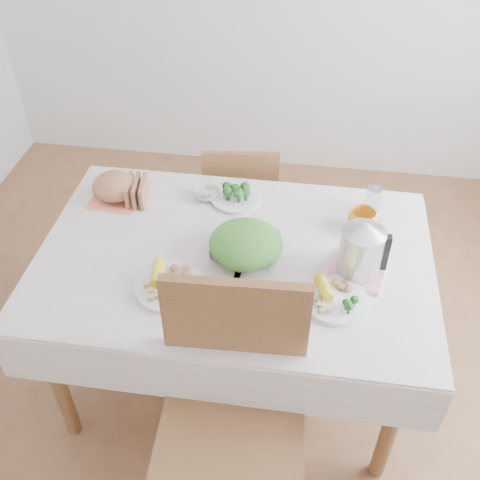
# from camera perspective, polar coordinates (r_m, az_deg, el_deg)

# --- Properties ---
(floor) EXTENTS (3.60, 3.60, 0.00)m
(floor) POSITION_cam_1_polar(r_m,az_deg,el_deg) (2.72, -0.49, -13.30)
(floor) COLOR brown
(floor) RESTS_ON ground
(dining_table) EXTENTS (1.40, 0.90, 0.75)m
(dining_table) POSITION_cam_1_polar(r_m,az_deg,el_deg) (2.42, -0.54, -8.18)
(dining_table) COLOR brown
(dining_table) RESTS_ON floor
(tablecloth) EXTENTS (1.50, 1.00, 0.01)m
(tablecloth) POSITION_cam_1_polar(r_m,az_deg,el_deg) (2.15, -0.61, -1.58)
(tablecloth) COLOR beige
(tablecloth) RESTS_ON dining_table
(chair_near) EXTENTS (0.50, 0.50, 1.06)m
(chair_near) POSITION_cam_1_polar(r_m,az_deg,el_deg) (1.98, -1.10, -21.07)
(chair_near) COLOR brown
(chair_near) RESTS_ON floor
(chair_far) EXTENTS (0.42, 0.42, 0.83)m
(chair_far) POSITION_cam_1_polar(r_m,az_deg,el_deg) (2.93, 0.12, 4.57)
(chair_far) COLOR brown
(chair_far) RESTS_ON floor
(salad_bowl) EXTENTS (0.29, 0.29, 0.06)m
(salad_bowl) POSITION_cam_1_polar(r_m,az_deg,el_deg) (2.11, 0.58, -1.06)
(salad_bowl) COLOR white
(salad_bowl) RESTS_ON tablecloth
(dinner_plate_left) EXTENTS (0.29, 0.29, 0.02)m
(dinner_plate_left) POSITION_cam_1_polar(r_m,az_deg,el_deg) (2.02, -7.10, -4.71)
(dinner_plate_left) COLOR white
(dinner_plate_left) RESTS_ON tablecloth
(dinner_plate_right) EXTENTS (0.23, 0.23, 0.02)m
(dinner_plate_right) POSITION_cam_1_polar(r_m,az_deg,el_deg) (1.99, 9.66, -6.03)
(dinner_plate_right) COLOR white
(dinner_plate_right) RESTS_ON tablecloth
(broccoli_plate) EXTENTS (0.28, 0.28, 0.02)m
(broccoli_plate) POSITION_cam_1_polar(r_m,az_deg,el_deg) (2.40, -0.46, 4.30)
(broccoli_plate) COLOR beige
(broccoli_plate) RESTS_ON tablecloth
(napkin) EXTENTS (0.22, 0.22, 0.00)m
(napkin) POSITION_cam_1_polar(r_m,az_deg,el_deg) (2.47, -12.42, 4.24)
(napkin) COLOR #FF7C5D
(napkin) RESTS_ON tablecloth
(bread_loaf) EXTENTS (0.22, 0.21, 0.11)m
(bread_loaf) POSITION_cam_1_polar(r_m,az_deg,el_deg) (2.44, -12.60, 5.29)
(bread_loaf) COLOR #925B39
(bread_loaf) RESTS_ON napkin
(fruit_bowl) EXTENTS (0.13, 0.13, 0.03)m
(fruit_bowl) POSITION_cam_1_polar(r_m,az_deg,el_deg) (2.41, -3.40, 4.69)
(fruit_bowl) COLOR white
(fruit_bowl) RESTS_ON tablecloth
(yellow_mug) EXTENTS (0.12, 0.12, 0.09)m
(yellow_mug) POSITION_cam_1_polar(r_m,az_deg,el_deg) (2.28, 12.30, 1.94)
(yellow_mug) COLOR orange
(yellow_mug) RESTS_ON tablecloth
(glass_tumbler) EXTENTS (0.08, 0.08, 0.12)m
(glass_tumbler) POSITION_cam_1_polar(r_m,az_deg,el_deg) (2.36, 13.34, 4.03)
(glass_tumbler) COLOR white
(glass_tumbler) RESTS_ON tablecloth
(pink_tray) EXTENTS (0.23, 0.23, 0.02)m
(pink_tray) POSITION_cam_1_polar(r_m,az_deg,el_deg) (2.11, 11.81, -3.04)
(pink_tray) COLOR pink
(pink_tray) RESTS_ON tablecloth
(electric_kettle) EXTENTS (0.16, 0.16, 0.22)m
(electric_kettle) POSITION_cam_1_polar(r_m,az_deg,el_deg) (2.04, 12.24, -0.77)
(electric_kettle) COLOR #B2B5BA
(electric_kettle) RESTS_ON pink_tray
(fork_left) EXTENTS (0.04, 0.20, 0.00)m
(fork_left) POSITION_cam_1_polar(r_m,az_deg,el_deg) (2.00, -0.88, -5.36)
(fork_left) COLOR silver
(fork_left) RESTS_ON tablecloth
(fork_right) EXTENTS (0.10, 0.19, 0.00)m
(fork_right) POSITION_cam_1_polar(r_m,az_deg,el_deg) (1.94, 5.75, -7.51)
(fork_right) COLOR silver
(fork_right) RESTS_ON tablecloth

